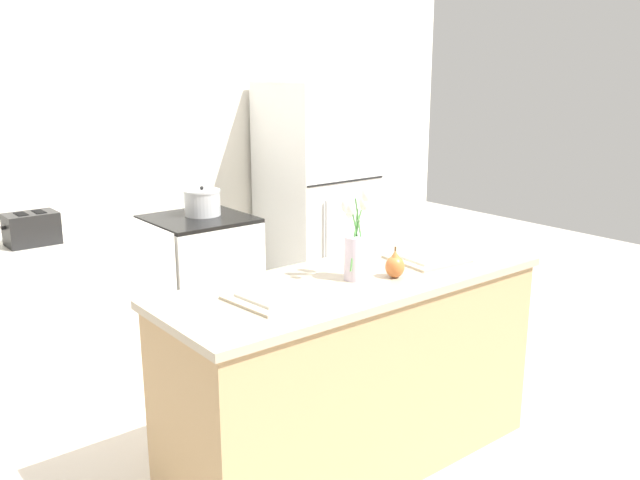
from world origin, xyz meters
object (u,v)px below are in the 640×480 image
at_px(toaster, 32,229).
at_px(cooking_pot, 202,202).
at_px(pear_figurine, 395,265).
at_px(flower_vase, 356,247).
at_px(plate_setting_right, 426,258).
at_px(plate_setting_left, 273,297).
at_px(stove_range, 202,285).
at_px(refrigerator, 317,204).

relative_size(toaster, cooking_pot, 1.21).
bearing_deg(cooking_pot, pear_figurine, -90.53).
bearing_deg(flower_vase, toaster, 119.64).
bearing_deg(toaster, pear_figurine, -57.81).
height_order(flower_vase, plate_setting_right, flower_vase).
bearing_deg(plate_setting_right, cooking_pot, 100.27).
height_order(flower_vase, pear_figurine, flower_vase).
xyz_separation_m(plate_setting_left, plate_setting_right, (0.90, 0.00, 0.00)).
bearing_deg(stove_range, pear_figurine, -88.82).
xyz_separation_m(flower_vase, plate_setting_left, (-0.43, 0.01, -0.14)).
distance_m(toaster, cooking_pot, 1.07).
height_order(plate_setting_left, toaster, toaster).
bearing_deg(toaster, cooking_pot, 3.97).
bearing_deg(plate_setting_left, refrigerator, 47.01).
bearing_deg(plate_setting_left, plate_setting_right, 0.00).
distance_m(stove_range, flower_vase, 1.73).
bearing_deg(plate_setting_left, stove_range, 71.15).
distance_m(plate_setting_right, cooking_pot, 1.67).
relative_size(flower_vase, pear_figurine, 2.92).
distance_m(stove_range, refrigerator, 1.04).
xyz_separation_m(toaster, cooking_pot, (1.06, 0.07, -0.00)).
height_order(pear_figurine, plate_setting_left, pear_figurine).
relative_size(flower_vase, toaster, 1.47).
bearing_deg(flower_vase, stove_range, 85.91).
bearing_deg(pear_figurine, refrigerator, 61.81).
distance_m(flower_vase, pear_figurine, 0.20).
xyz_separation_m(refrigerator, pear_figurine, (-0.91, -1.71, 0.11)).
height_order(stove_range, plate_setting_left, plate_setting_left).
distance_m(pear_figurine, toaster, 1.97).
xyz_separation_m(pear_figurine, plate_setting_left, (-0.58, 0.10, -0.05)).
bearing_deg(refrigerator, pear_figurine, -118.19).
distance_m(plate_setting_left, plate_setting_right, 0.90).
distance_m(plate_setting_left, cooking_pot, 1.75).
distance_m(stove_range, cooking_pot, 0.53).
bearing_deg(refrigerator, cooking_pot, 177.90).
bearing_deg(plate_setting_left, cooking_pot, 69.92).
height_order(pear_figurine, toaster, toaster).
xyz_separation_m(stove_range, toaster, (-1.01, -0.04, 0.53)).
bearing_deg(toaster, plate_setting_left, -73.46).
height_order(refrigerator, pear_figurine, refrigerator).
relative_size(stove_range, pear_figurine, 6.38).
relative_size(plate_setting_left, toaster, 1.19).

